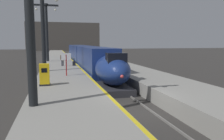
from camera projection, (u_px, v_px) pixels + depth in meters
ground_plane at (139, 112)px, 13.35m from camera, size 260.00×260.00×0.00m
platform_left at (60, 65)px, 36.04m from camera, size 4.80×110.00×1.05m
platform_right at (108, 64)px, 38.06m from camera, size 4.80×110.00×1.05m
platform_left_safety_stripe at (74, 61)px, 36.54m from camera, size 0.20×107.80×0.01m
rail_main_left at (78, 66)px, 39.56m from camera, size 0.08×110.00×0.12m
rail_main_right at (87, 65)px, 39.93m from camera, size 0.08×110.00×0.12m
highspeed_train_main at (87, 57)px, 33.88m from camera, size 2.92×37.41×3.60m
station_column_mid at (43, 23)px, 23.83m from camera, size 4.00×0.68×8.63m
station_column_far at (47, 27)px, 36.62m from camera, size 4.00×0.68×9.42m
passenger_near_edge at (62, 58)px, 29.81m from camera, size 0.55×0.31×1.69m
rolling_suitcase at (74, 63)px, 29.93m from camera, size 0.40×0.22×0.98m
ticket_machine_yellow at (45, 75)px, 16.20m from camera, size 0.76×0.62×1.60m
departure_info_board at (66, 60)px, 20.89m from camera, size 0.90×0.10×2.12m
terminus_back_wall at (64, 37)px, 110.43m from camera, size 36.00×2.00×14.00m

